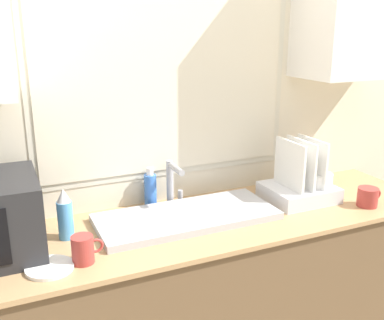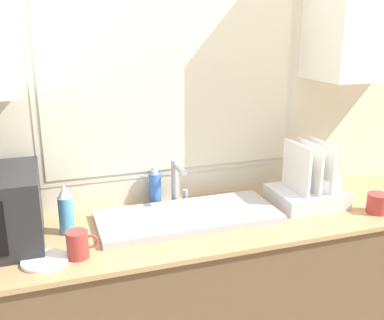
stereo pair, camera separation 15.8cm
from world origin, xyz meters
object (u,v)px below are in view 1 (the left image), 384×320
(faucet, at_px, (173,180))
(dish_rack, at_px, (301,185))
(spray_bottle, at_px, (65,215))
(mug_near_sink, at_px, (83,249))
(soap_bottle, at_px, (150,189))

(faucet, relative_size, dish_rack, 0.68)
(spray_bottle, distance_m, mug_near_sink, 0.22)
(spray_bottle, distance_m, soap_bottle, 0.44)
(dish_rack, height_order, soap_bottle, dish_rack)
(spray_bottle, height_order, soap_bottle, spray_bottle)
(faucet, bearing_deg, spray_bottle, -164.72)
(mug_near_sink, bearing_deg, soap_bottle, 45.86)
(dish_rack, height_order, spray_bottle, dish_rack)
(soap_bottle, height_order, mug_near_sink, soap_bottle)
(faucet, relative_size, soap_bottle, 1.14)
(spray_bottle, bearing_deg, mug_near_sink, -83.40)
(faucet, height_order, spray_bottle, faucet)
(dish_rack, bearing_deg, faucet, 163.19)
(mug_near_sink, bearing_deg, faucet, 36.69)
(spray_bottle, bearing_deg, dish_rack, -2.08)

